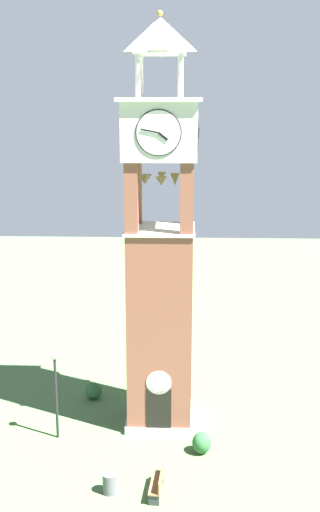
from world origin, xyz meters
name	(u,v)px	position (x,y,z in m)	size (l,w,h in m)	color
ground	(160,419)	(0.00, 0.00, 0.00)	(80.00, 80.00, 0.00)	#476B3D
clock_tower	(160,266)	(0.00, 0.00, 7.46)	(3.45, 3.45, 18.10)	brown
park_bench	(158,482)	(0.13, -5.70, 0.48)	(0.57, 1.63, 0.95)	brown
lamp_post	(55,379)	(-4.49, -1.79, 2.82)	(0.36, 0.36, 4.10)	black
trash_bin	(109,483)	(-1.72, -5.72, 0.40)	(0.52, 0.52, 0.80)	#4C4C51
shrub_near_entry	(202,443)	(1.87, -2.81, 0.46)	(0.80, 0.80, 0.93)	#28562D
shrub_left_of_tower	(94,391)	(-3.41, 1.96, 0.42)	(0.83, 0.83, 0.84)	#28562D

